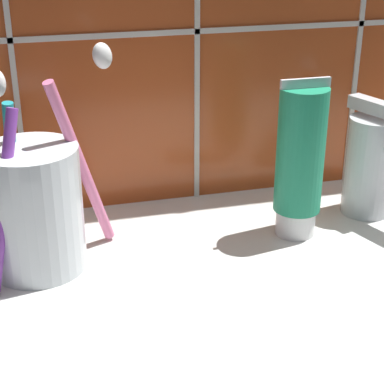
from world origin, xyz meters
TOP-DOWN VIEW (x-y plane):
  - sink_counter at (0.00, 0.00)cm, footprint 66.89×35.97cm
  - toothbrush_cup at (-14.50, 7.44)cm, footprint 12.92×9.58cm
  - toothpaste_tube at (8.28, 7.40)cm, footprint 4.42×4.21cm
  - sink_faucet at (16.98, 8.97)cm, footprint 6.21×12.26cm

SIDE VIEW (x-z plane):
  - sink_counter at x=0.00cm, z-range 0.00..2.00cm
  - sink_faucet at x=16.98cm, z-range 1.86..12.98cm
  - toothbrush_cup at x=-14.50cm, z-range -1.36..16.44cm
  - toothpaste_tube at x=8.28cm, z-range 1.93..16.32cm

